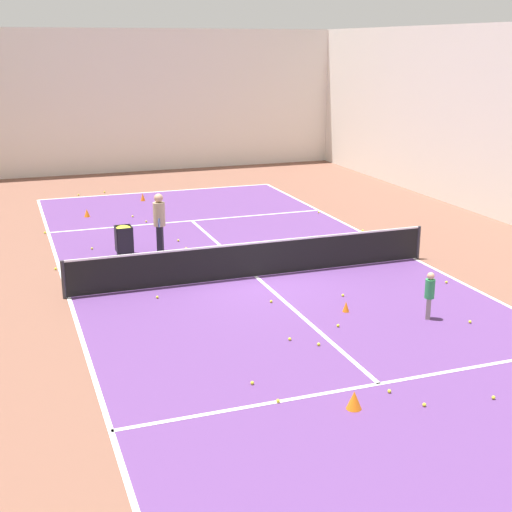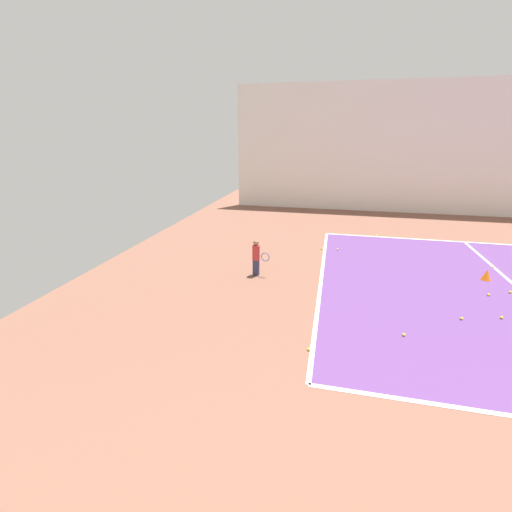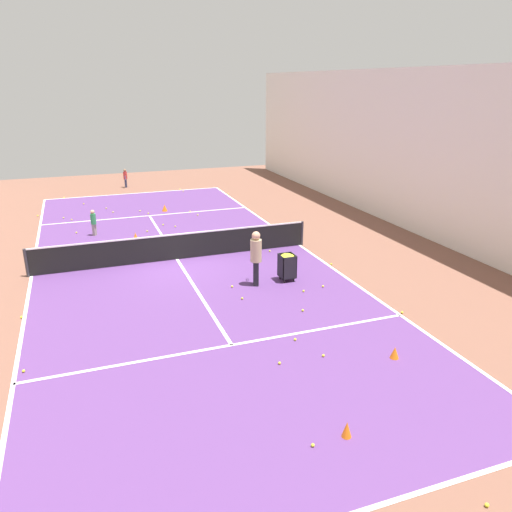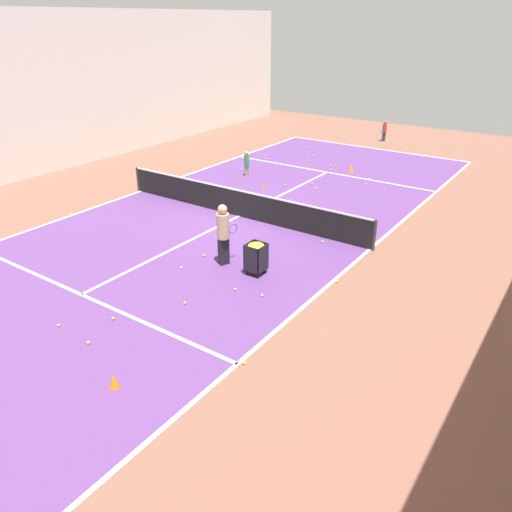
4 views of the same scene
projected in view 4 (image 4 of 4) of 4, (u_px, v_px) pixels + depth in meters
The scene contains 51 objects.
ground_plane at pixel (239, 216), 17.98m from camera, with size 39.87×39.87×0.00m, color brown.
court_playing_area at pixel (239, 216), 17.98m from camera, with size 10.06×24.95×0.00m.
line_baseline_near at pixel (374, 149), 27.23m from camera, with size 10.06×0.10×0.00m, color white.
line_sideline_left at pixel (370, 249), 15.40m from camera, with size 0.10×24.95×0.00m, color white.
line_sideline_right at pixel (141, 191), 20.56m from camera, with size 0.10×24.95×0.00m, color white.
line_service_near at pixel (327, 172), 23.07m from camera, with size 10.06×0.10×0.00m, color white.
line_service_far at pixel (81, 295), 12.89m from camera, with size 10.06×0.10×0.00m, color white.
line_centre_service at pixel (239, 216), 17.98m from camera, with size 0.10×13.72×0.00m, color white.
hall_enclosure_right at pixel (45, 94), 21.91m from camera, with size 0.15×36.17×6.88m.
tennis_net at pixel (239, 203), 17.76m from camera, with size 10.36×0.10×1.00m.
player_near_baseline at pixel (384, 129), 28.61m from camera, with size 0.28×0.58×1.16m.
coach_at_net at pixel (223, 231), 14.06m from camera, with size 0.47×0.73×1.82m.
child_midcourt at pixel (247, 162), 22.28m from camera, with size 0.31×0.31×1.13m.
ball_cart at pixel (256, 253), 13.69m from camera, with size 0.49×0.51×0.92m.
training_cone_1 at pixel (351, 168), 23.05m from camera, with size 0.28×0.28×0.34m, color orange.
training_cone_2 at pixel (114, 381), 9.61m from camera, with size 0.22×0.22×0.29m, color orange.
training_cone_3 at pixel (263, 185), 20.90m from camera, with size 0.16×0.16×0.26m, color orange.
tennis_ball_1 at pixel (277, 201), 19.32m from camera, with size 0.07×0.07×0.07m, color yellow.
tennis_ball_2 at pixel (266, 158), 25.22m from camera, with size 0.07×0.07×0.07m, color yellow.
tennis_ball_3 at pixel (185, 303), 12.46m from camera, with size 0.07×0.07×0.07m, color yellow.
tennis_ball_4 at pixel (309, 161), 24.81m from camera, with size 0.07×0.07×0.07m, color yellow.
tennis_ball_5 at pixel (369, 179), 22.02m from camera, with size 0.07×0.07×0.07m, color yellow.
tennis_ball_6 at pixel (366, 184), 21.31m from camera, with size 0.07×0.07×0.07m, color yellow.
tennis_ball_7 at pixel (204, 255), 14.95m from camera, with size 0.07×0.07×0.07m, color yellow.
tennis_ball_8 at pixel (266, 155), 25.77m from camera, with size 0.07×0.07×0.07m, color yellow.
tennis_ball_9 at pixel (322, 242), 15.85m from camera, with size 0.07×0.07×0.07m, color yellow.
tennis_ball_10 at pixel (113, 318), 11.81m from camera, with size 0.07×0.07×0.07m, color yellow.
tennis_ball_11 at pixel (313, 156), 25.66m from camera, with size 0.07×0.07×0.07m, color yellow.
tennis_ball_12 at pixel (58, 325), 11.55m from camera, with size 0.07×0.07×0.07m, color yellow.
tennis_ball_13 at pixel (423, 157), 25.42m from camera, with size 0.07×0.07×0.07m, color yellow.
tennis_ball_14 at pixel (242, 191), 20.43m from camera, with size 0.07×0.07×0.07m, color yellow.
tennis_ball_15 at pixel (241, 170), 23.36m from camera, with size 0.07×0.07×0.07m, color yellow.
tennis_ball_16 at pixel (70, 214), 18.07m from camera, with size 0.07×0.07×0.07m, color yellow.
tennis_ball_17 at pixel (262, 295), 12.79m from camera, with size 0.07×0.07×0.07m, color yellow.
tennis_ball_18 at pixel (185, 179), 22.01m from camera, with size 0.07×0.07×0.07m, color yellow.
tennis_ball_19 at pixel (309, 148), 27.31m from camera, with size 0.07×0.07×0.07m, color yellow.
tennis_ball_20 at pixel (285, 185), 21.23m from camera, with size 0.07×0.07×0.07m, color yellow.
tennis_ball_21 at pixel (317, 188), 20.81m from camera, with size 0.07×0.07×0.07m, color yellow.
tennis_ball_22 at pixel (182, 268), 14.20m from camera, with size 0.07×0.07×0.07m, color yellow.
tennis_ball_23 at pixel (88, 343), 10.94m from camera, with size 0.07×0.07×0.07m, color yellow.
tennis_ball_24 at pixel (331, 166), 23.99m from camera, with size 0.07×0.07×0.07m, color yellow.
tennis_ball_25 at pixel (461, 172), 22.99m from camera, with size 0.07×0.07×0.07m, color yellow.
tennis_ball_27 at pixel (256, 149), 27.05m from camera, with size 0.07×0.07×0.07m, color yellow.
tennis_ball_28 at pixel (331, 170), 23.34m from camera, with size 0.07×0.07×0.07m, color yellow.
tennis_ball_29 at pixel (322, 226), 17.05m from camera, with size 0.07×0.07×0.07m, color yellow.
tennis_ball_30 at pixel (235, 289), 13.08m from camera, with size 0.07×0.07×0.07m, color yellow.
tennis_ball_31 at pixel (312, 184), 21.39m from camera, with size 0.07×0.07×0.07m, color yellow.
tennis_ball_32 at pixel (425, 155), 25.91m from camera, with size 0.07×0.07×0.07m, color yellow.
tennis_ball_33 at pixel (244, 363), 10.29m from camera, with size 0.07×0.07×0.07m, color yellow.
tennis_ball_34 at pixel (311, 139), 29.32m from camera, with size 0.07×0.07×0.07m, color yellow.
tennis_ball_36 at pixel (337, 281), 13.47m from camera, with size 0.07×0.07×0.07m, color yellow.
Camera 4 is at (-10.09, 13.49, 6.48)m, focal length 35.00 mm.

